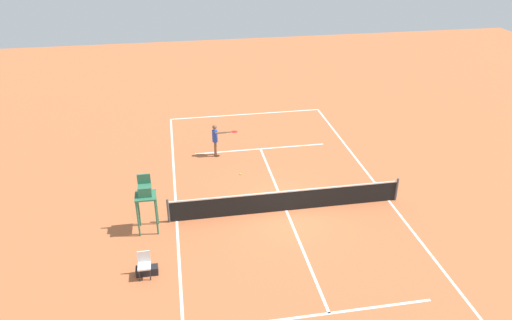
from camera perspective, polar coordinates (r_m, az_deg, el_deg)
The scene contains 8 objects.
ground_plane at distance 20.96m, azimuth 3.51°, elevation -5.83°, with size 60.00×60.00×0.00m, color #B76038.
court_lines at distance 20.96m, azimuth 3.51°, elevation -5.82°, with size 9.26×21.89×0.01m.
tennis_net at distance 20.69m, azimuth 3.55°, elevation -4.68°, with size 9.86×0.10×1.07m.
player_serving at distance 25.01m, azimuth -4.64°, elevation 2.60°, with size 1.27×0.56×1.70m.
tennis_ball at distance 23.57m, azimuth -1.78°, elevation -1.63°, with size 0.07×0.07×0.07m, color #CCE033.
umpire_chair at distance 19.37m, azimuth -12.66°, elevation -3.95°, with size 0.80×0.80×2.41m.
courtside_chair_near at distance 17.70m, azimuth -12.79°, elevation -11.58°, with size 0.44×0.46×0.95m.
equipment_bag at distance 18.00m, azimuth -12.46°, elevation -12.35°, with size 0.76×0.32×0.30m, color black.
Camera 1 is at (4.29, 17.00, 11.47)m, focal length 34.64 mm.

